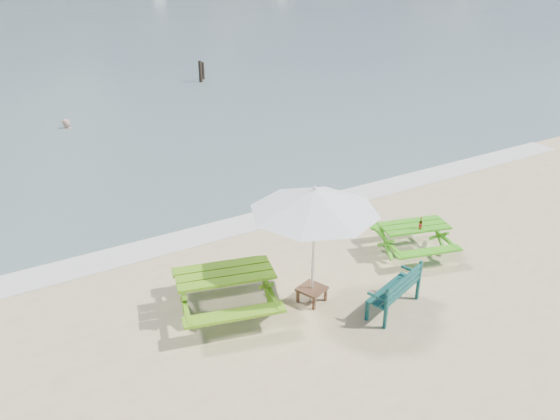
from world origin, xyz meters
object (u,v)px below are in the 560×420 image
park_bench (393,298)px  swimmer (69,140)px  picnic_table_right (413,239)px  picnic_table_left (225,293)px  side_table (312,294)px  beer_bottle (420,225)px  patio_umbrella (315,201)px

park_bench → swimmer: (-2.62, 14.91, -0.72)m
picnic_table_right → park_bench: (-1.74, -1.35, -0.09)m
picnic_table_left → side_table: (1.48, -0.54, -0.24)m
picnic_table_left → park_bench: size_ratio=1.71×
park_bench → swimmer: 15.16m
picnic_table_right → park_bench: park_bench is taller
picnic_table_left → side_table: size_ratio=3.89×
swimmer → beer_bottle: bearing=-72.6°
park_bench → beer_bottle: (1.70, 1.14, 0.52)m
park_bench → side_table: size_ratio=2.27×
swimmer → picnic_table_right: bearing=-72.2°
picnic_table_left → patio_umbrella: bearing=-20.1°
picnic_table_left → patio_umbrella: (1.48, -0.54, 1.65)m
park_bench → patio_umbrella: bearing=139.5°
park_bench → swimmer: bearing=100.0°
swimmer → picnic_table_left: bearing=-89.9°
side_table → patio_umbrella: size_ratio=0.20×
picnic_table_left → beer_bottle: 4.33m
picnic_table_right → swimmer: picnic_table_right is taller
patio_umbrella → swimmer: bearing=96.2°
picnic_table_left → park_bench: 3.00m
park_bench → side_table: 1.47m
patio_umbrella → swimmer: 14.27m
picnic_table_left → picnic_table_right: size_ratio=1.19×
beer_bottle → park_bench: bearing=-146.1°
patio_umbrella → beer_bottle: size_ratio=11.10×
patio_umbrella → side_table: bearing=116.6°
picnic_table_left → side_table: bearing=-20.1°
side_table → swimmer: 14.06m
swimmer → patio_umbrella: bearing=-83.8°
picnic_table_left → beer_bottle: size_ratio=8.63×
picnic_table_left → patio_umbrella: 2.28m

